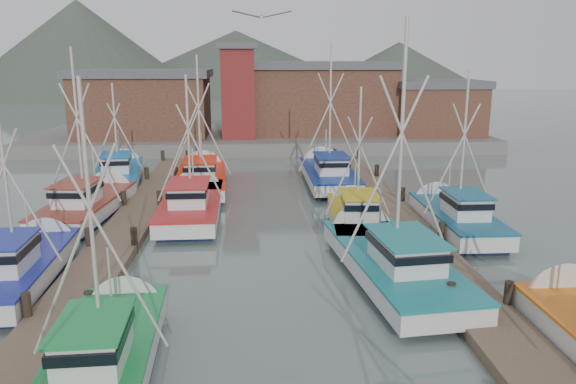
{
  "coord_description": "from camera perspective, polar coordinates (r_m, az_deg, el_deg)",
  "views": [
    {
      "loc": [
        -0.55,
        -19.23,
        8.61
      ],
      "look_at": [
        0.93,
        5.51,
        2.6
      ],
      "focal_mm": 35.0,
      "sensor_mm": 36.0,
      "label": 1
    }
  ],
  "objects": [
    {
      "name": "ground",
      "position": [
        21.08,
        -1.66,
        -10.49
      ],
      "size": [
        260.0,
        260.0,
        0.0
      ],
      "primitive_type": "plane",
      "color": "#4F5F5B",
      "rests_on": "ground"
    },
    {
      "name": "dock_left",
      "position": [
        25.58,
        -17.93,
        -6.24
      ],
      "size": [
        2.3,
        46.0,
        1.5
      ],
      "color": "brown",
      "rests_on": "ground"
    },
    {
      "name": "dock_right",
      "position": [
        25.88,
        13.81,
        -5.73
      ],
      "size": [
        2.3,
        46.0,
        1.5
      ],
      "color": "brown",
      "rests_on": "ground"
    },
    {
      "name": "quay",
      "position": [
        56.81,
        -2.85,
        5.51
      ],
      "size": [
        44.0,
        16.0,
        1.2
      ],
      "primitive_type": "cube",
      "color": "slate",
      "rests_on": "ground"
    },
    {
      "name": "shed_left",
      "position": [
        55.4,
        -14.46,
        8.78
      ],
      "size": [
        12.72,
        8.48,
        6.2
      ],
      "color": "brown",
      "rests_on": "quay"
    },
    {
      "name": "shed_center",
      "position": [
        56.75,
        3.26,
        9.65
      ],
      "size": [
        14.84,
        9.54,
        6.9
      ],
      "color": "brown",
      "rests_on": "quay"
    },
    {
      "name": "shed_right",
      "position": [
        56.26,
        14.92,
        8.31
      ],
      "size": [
        8.48,
        6.36,
        5.2
      ],
      "color": "brown",
      "rests_on": "quay"
    },
    {
      "name": "lookout_tower",
      "position": [
        52.34,
        -5.09,
        10.23
      ],
      "size": [
        3.6,
        3.6,
        8.5
      ],
      "color": "maroon",
      "rests_on": "quay"
    },
    {
      "name": "distant_hills",
      "position": [
        142.61,
        -8.46,
        10.03
      ],
      "size": [
        175.0,
        140.0,
        42.0
      ],
      "color": "#444E41",
      "rests_on": "ground"
    },
    {
      "name": "boat_4",
      "position": [
        16.92,
        -17.82,
        -15.04
      ],
      "size": [
        3.49,
        8.35,
        8.81
      ],
      "rotation": [
        0.0,
        0.0,
        0.04
      ],
      "color": "#0F1834",
      "rests_on": "ground"
    },
    {
      "name": "boat_5",
      "position": [
        22.98,
        10.13,
        -6.76
      ],
      "size": [
        4.42,
        10.68,
        10.96
      ],
      "rotation": [
        0.0,
        0.0,
        0.12
      ],
      "color": "#0F1834",
      "rests_on": "ground"
    },
    {
      "name": "boat_6",
      "position": [
        24.31,
        -25.32,
        -6.78
      ],
      "size": [
        3.42,
        8.63,
        8.28
      ],
      "rotation": [
        0.0,
        0.0,
        0.04
      ],
      "color": "#0F1834",
      "rests_on": "ground"
    },
    {
      "name": "boat_8",
      "position": [
        31.5,
        -9.68,
        -1.15
      ],
      "size": [
        3.56,
        9.87,
        8.6
      ],
      "rotation": [
        0.0,
        0.0,
        0.02
      ],
      "color": "#0F1834",
      "rests_on": "ground"
    },
    {
      "name": "boat_9",
      "position": [
        28.53,
        6.91,
        -2.62
      ],
      "size": [
        3.17,
        8.39,
        7.88
      ],
      "rotation": [
        0.0,
        0.0,
        -0.08
      ],
      "color": "#0F1834",
      "rests_on": "ground"
    },
    {
      "name": "boat_10",
      "position": [
        32.84,
        -19.49,
        -1.13
      ],
      "size": [
        4.05,
        9.56,
        9.9
      ],
      "rotation": [
        0.0,
        0.0,
        -0.09
      ],
      "color": "#0F1834",
      "rests_on": "ground"
    },
    {
      "name": "boat_11",
      "position": [
        29.84,
        16.46,
        -2.36
      ],
      "size": [
        3.54,
        8.6,
        8.71
      ],
      "rotation": [
        0.0,
        0.0,
        0.0
      ],
      "color": "#0F1834",
      "rests_on": "ground"
    },
    {
      "name": "boat_12",
      "position": [
        37.95,
        -8.77,
        1.41
      ],
      "size": [
        3.91,
        10.06,
        9.61
      ],
      "rotation": [
        0.0,
        0.0,
        0.06
      ],
      "color": "#0F1834",
      "rests_on": "ground"
    },
    {
      "name": "boat_13",
      "position": [
        39.09,
        4.04,
        1.9
      ],
      "size": [
        4.18,
        10.06,
        10.37
      ],
      "rotation": [
        0.0,
        0.0,
        0.01
      ],
      "color": "#0F1834",
      "rests_on": "ground"
    },
    {
      "name": "boat_14",
      "position": [
        40.97,
        -16.75,
        1.88
      ],
      "size": [
        4.1,
        9.51,
        7.67
      ],
      "rotation": [
        0.0,
        0.0,
        0.14
      ],
      "color": "#0F1834",
      "rests_on": "ground"
    },
    {
      "name": "gull_near",
      "position": [
        15.22,
        -2.68,
        17.5
      ],
      "size": [
        1.55,
        0.61,
        0.24
      ],
      "rotation": [
        0.0,
        0.0,
        0.05
      ],
      "color": "gray",
      "rests_on": "ground"
    },
    {
      "name": "gull_far",
      "position": [
        25.45,
        0.1,
        10.31
      ],
      "size": [
        1.55,
        0.62,
        0.24
      ],
      "rotation": [
        0.0,
        0.0,
        0.09
      ],
      "color": "gray",
      "rests_on": "ground"
    }
  ]
}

